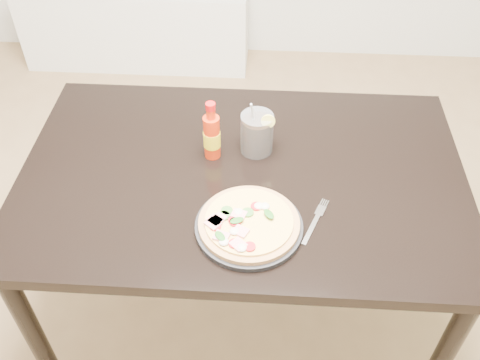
# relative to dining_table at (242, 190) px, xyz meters

# --- Properties ---
(floor) EXTENTS (4.50, 4.50, 0.00)m
(floor) POSITION_rel_dining_table_xyz_m (0.02, -0.25, -0.67)
(floor) COLOR #9E7A51
(floor) RESTS_ON ground
(dining_table) EXTENTS (1.40, 0.90, 0.75)m
(dining_table) POSITION_rel_dining_table_xyz_m (0.00, 0.00, 0.00)
(dining_table) COLOR black
(dining_table) RESTS_ON ground
(plate) EXTENTS (0.31, 0.31, 0.02)m
(plate) POSITION_rel_dining_table_xyz_m (0.03, -0.23, 0.09)
(plate) COLOR black
(plate) RESTS_ON dining_table
(pizza) EXTENTS (0.28, 0.28, 0.03)m
(pizza) POSITION_rel_dining_table_xyz_m (0.03, -0.24, 0.11)
(pizza) COLOR tan
(pizza) RESTS_ON plate
(hot_sauce_bottle) EXTENTS (0.07, 0.07, 0.21)m
(hot_sauce_bottle) POSITION_rel_dining_table_xyz_m (-0.10, 0.07, 0.16)
(hot_sauce_bottle) COLOR red
(hot_sauce_bottle) RESTS_ON dining_table
(cola_cup) EXTENTS (0.11, 0.11, 0.20)m
(cola_cup) POSITION_rel_dining_table_xyz_m (0.04, 0.11, 0.15)
(cola_cup) COLOR black
(cola_cup) RESTS_ON dining_table
(fork) EXTENTS (0.09, 0.18, 0.00)m
(fork) POSITION_rel_dining_table_xyz_m (0.22, -0.19, 0.09)
(fork) COLOR silver
(fork) RESTS_ON dining_table
(media_console) EXTENTS (1.40, 0.34, 0.50)m
(media_console) POSITION_rel_dining_table_xyz_m (-0.78, 1.82, -0.42)
(media_console) COLOR white
(media_console) RESTS_ON ground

